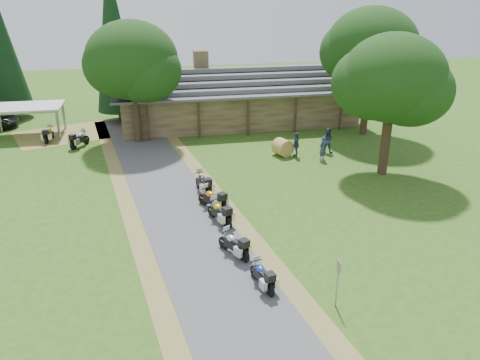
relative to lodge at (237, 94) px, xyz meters
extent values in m
plane|color=#2B5117|center=(-6.00, -24.00, -2.45)|extent=(120.00, 120.00, 0.00)
plane|color=#4A4A4D|center=(-6.50, -20.00, -2.45)|extent=(51.95, 51.95, 0.00)
imported|color=#32395A|center=(3.63, -11.61, -1.46)|extent=(0.69, 0.66, 1.98)
imported|color=#32395A|center=(4.62, -10.05, -1.38)|extent=(0.75, 0.71, 2.14)
imported|color=#32395A|center=(2.09, -10.55, -1.40)|extent=(0.59, 0.70, 2.09)
cylinder|color=olive|center=(1.25, -10.09, -1.84)|extent=(1.51, 1.44, 1.21)
cone|color=black|center=(-10.27, 2.35, 4.45)|extent=(3.86, 3.86, 13.81)
camera|label=1|loc=(-8.36, -40.54, 8.37)|focal=35.00mm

